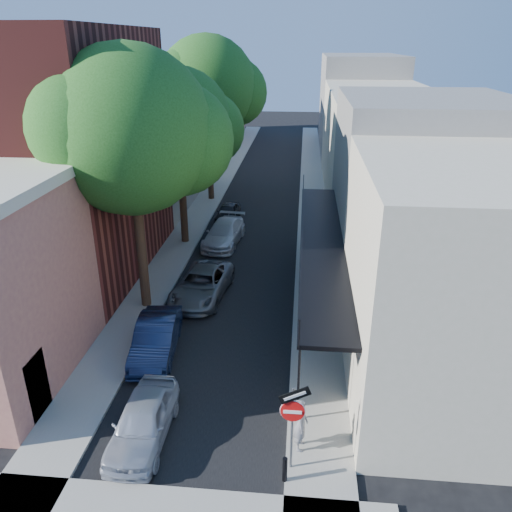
% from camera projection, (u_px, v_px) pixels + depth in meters
% --- Properties ---
extents(ground, '(160.00, 160.00, 0.00)m').
position_uv_depth(ground, '(175.00, 490.00, 13.72)').
color(ground, black).
rests_on(ground, ground).
extents(road_surface, '(6.00, 64.00, 0.01)m').
position_uv_depth(road_surface, '(263.00, 190.00, 41.12)').
color(road_surface, black).
rests_on(road_surface, ground).
extents(sidewalk_left, '(2.00, 64.00, 0.12)m').
position_uv_depth(sidewalk_left, '(215.00, 188.00, 41.45)').
color(sidewalk_left, gray).
rests_on(sidewalk_left, ground).
extents(sidewalk_right, '(2.00, 64.00, 0.12)m').
position_uv_depth(sidewalk_right, '(312.00, 191.00, 40.75)').
color(sidewalk_right, gray).
rests_on(sidewalk_right, ground).
extents(buildings_left, '(10.10, 59.10, 12.00)m').
position_uv_depth(buildings_left, '(144.00, 130.00, 38.84)').
color(buildings_left, tan).
rests_on(buildings_left, ground).
extents(buildings_right, '(9.80, 55.00, 10.00)m').
position_uv_depth(buildings_right, '(380.00, 139.00, 38.12)').
color(buildings_right, beige).
rests_on(buildings_right, ground).
extents(sign_post, '(0.89, 0.17, 2.99)m').
position_uv_depth(sign_post, '(293.00, 414.00, 13.52)').
color(sign_post, '#595B60').
rests_on(sign_post, ground).
extents(bollard, '(0.14, 0.14, 0.80)m').
position_uv_depth(bollard, '(285.00, 469.00, 13.71)').
color(bollard, black).
rests_on(bollard, sidewalk_right).
extents(oak_near, '(7.48, 6.80, 11.42)m').
position_uv_depth(oak_near, '(142.00, 134.00, 20.25)').
color(oak_near, '#362315').
rests_on(oak_near, ground).
extents(oak_mid, '(6.60, 6.00, 10.20)m').
position_uv_depth(oak_mid, '(186.00, 124.00, 27.86)').
color(oak_mid, '#362315').
rests_on(oak_mid, ground).
extents(oak_far, '(7.70, 7.00, 11.90)m').
position_uv_depth(oak_far, '(214.00, 88.00, 35.64)').
color(oak_far, '#362315').
rests_on(oak_far, ground).
extents(parked_car_a, '(1.58, 3.92, 1.34)m').
position_uv_depth(parked_car_a, '(143.00, 421.00, 15.24)').
color(parked_car_a, '#9CA1AD').
rests_on(parked_car_a, ground).
extents(parked_car_b, '(1.88, 4.37, 1.40)m').
position_uv_depth(parked_car_b, '(156.00, 338.00, 19.42)').
color(parked_car_b, '#131E3D').
rests_on(parked_car_b, ground).
extents(parked_car_c, '(2.71, 5.04, 1.34)m').
position_uv_depth(parked_car_c, '(202.00, 284.00, 23.79)').
color(parked_car_c, slate).
rests_on(parked_car_c, ground).
extents(parked_car_d, '(2.36, 4.89, 1.37)m').
position_uv_depth(parked_car_d, '(224.00, 233.00, 30.05)').
color(parked_car_d, silver).
rests_on(parked_car_d, ground).
extents(parked_car_e, '(1.60, 3.46, 1.15)m').
position_uv_depth(parked_car_e, '(228.00, 212.00, 34.11)').
color(parked_car_e, black).
rests_on(parked_car_e, ground).
extents(pedestrian, '(0.43, 0.64, 1.73)m').
position_uv_depth(pedestrian, '(301.00, 424.00, 14.66)').
color(pedestrian, slate).
rests_on(pedestrian, sidewalk_right).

